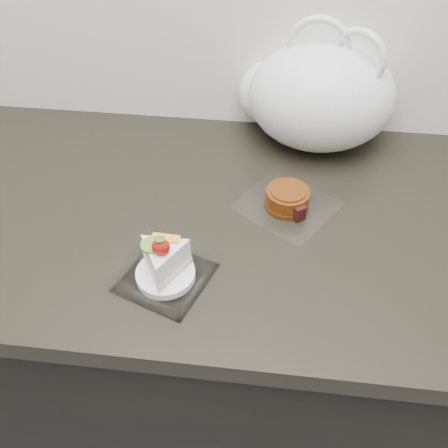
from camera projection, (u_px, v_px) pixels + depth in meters
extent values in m
cube|color=black|center=(218.00, 347.00, 1.26)|extent=(2.00, 0.60, 0.86)
cube|color=black|center=(216.00, 219.00, 0.95)|extent=(2.04, 0.64, 0.04)
cube|color=white|center=(166.00, 278.00, 0.82)|extent=(0.17, 0.17, 0.00)
cylinder|color=white|center=(166.00, 274.00, 0.81)|extent=(0.10, 0.10, 0.01)
ellipsoid|color=red|center=(161.00, 247.00, 0.75)|extent=(0.03, 0.02, 0.03)
cone|color=#2D7223|center=(160.00, 240.00, 0.74)|extent=(0.02, 0.02, 0.01)
cylinder|color=#5FA730|center=(152.00, 245.00, 0.77)|extent=(0.04, 0.04, 0.00)
cube|color=#FDA330|center=(166.00, 238.00, 0.78)|extent=(0.04, 0.02, 0.00)
cube|color=white|center=(287.00, 205.00, 0.94)|extent=(0.22, 0.22, 0.00)
cylinder|color=#5F240B|center=(287.00, 198.00, 0.93)|extent=(0.11, 0.11, 0.03)
cylinder|color=#5F240B|center=(287.00, 203.00, 0.94)|extent=(0.11, 0.11, 0.01)
cylinder|color=#5F240B|center=(288.00, 190.00, 0.92)|extent=(0.09, 0.09, 0.00)
cube|color=black|center=(298.00, 212.00, 0.91)|extent=(0.03, 0.03, 0.03)
ellipsoid|color=white|center=(321.00, 97.00, 1.01)|extent=(0.36, 0.31, 0.22)
ellipsoid|color=white|center=(279.00, 93.00, 1.07)|extent=(0.21, 0.20, 0.15)
torus|color=white|center=(319.00, 47.00, 0.95)|extent=(0.12, 0.03, 0.12)
torus|color=white|center=(358.00, 57.00, 0.93)|extent=(0.11, 0.07, 0.11)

